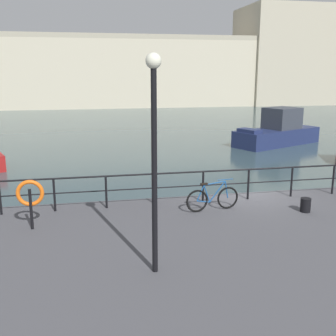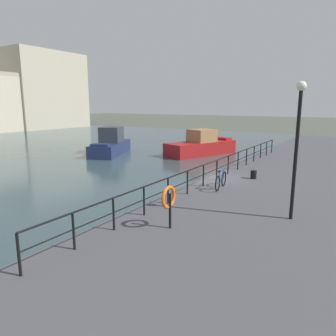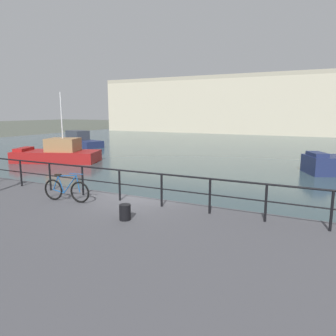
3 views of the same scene
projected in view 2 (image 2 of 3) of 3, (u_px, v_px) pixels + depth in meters
ground_plane at (205, 195)px, 17.37m from camera, size 240.00×240.00×0.00m
moored_harbor_tender at (201, 146)px, 31.15m from camera, size 7.96×4.98×2.52m
moored_red_daysailer at (111, 144)px, 31.63m from camera, size 7.44×5.15×2.71m
quay_railing at (217, 166)px, 16.38m from camera, size 22.46×0.07×1.08m
parked_bicycle at (221, 180)px, 14.71m from camera, size 1.76×0.28×0.98m
mooring_bollard at (253, 175)px, 16.71m from camera, size 0.32×0.32×0.44m
life_ring_stand at (169, 199)px, 9.89m from camera, size 0.75×0.16×1.40m
quay_lamp_post at (298, 133)px, 10.28m from camera, size 0.32×0.32×4.63m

